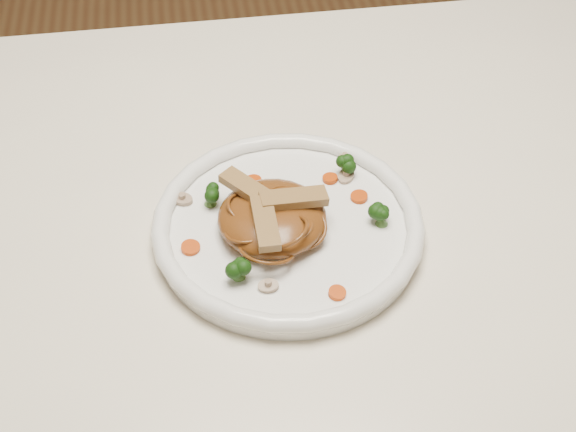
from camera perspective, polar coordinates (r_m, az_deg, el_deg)
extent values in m
cube|color=beige|center=(0.95, 0.75, 0.34)|extent=(1.20, 0.80, 0.04)
cylinder|color=brown|center=(1.58, 18.24, 1.21)|extent=(0.06, 0.06, 0.71)
cylinder|color=white|center=(0.88, 0.00, -1.01)|extent=(0.38, 0.38, 0.02)
ellipsoid|color=brown|center=(0.86, -1.13, -0.10)|extent=(0.15, 0.15, 0.04)
cube|color=#9F7D4B|center=(0.85, 0.40, 1.24)|extent=(0.07, 0.03, 0.01)
cube|color=#9F7D4B|center=(0.86, -2.86, 1.98)|extent=(0.06, 0.06, 0.01)
cube|color=#9F7D4B|center=(0.83, -1.61, -0.50)|extent=(0.02, 0.07, 0.01)
cylinder|color=#C04407|center=(0.93, 2.98, 2.66)|extent=(0.02, 0.02, 0.00)
cylinder|color=#C04407|center=(0.86, -6.88, -2.23)|extent=(0.03, 0.03, 0.00)
cylinder|color=#C04407|center=(0.91, 5.03, 1.35)|extent=(0.02, 0.02, 0.00)
cylinder|color=#C04407|center=(0.93, -2.47, 2.45)|extent=(0.02, 0.02, 0.00)
cylinder|color=#C04407|center=(0.81, 3.49, -5.43)|extent=(0.02, 0.02, 0.00)
cylinder|color=#C0AB90|center=(0.82, -1.40, -4.96)|extent=(0.02, 0.02, 0.01)
cylinder|color=#C0AB90|center=(0.93, 4.12, 2.83)|extent=(0.03, 0.03, 0.01)
cylinder|color=#C0AB90|center=(0.91, -7.44, 1.17)|extent=(0.03, 0.03, 0.01)
cylinder|color=#C0AB90|center=(0.96, 4.02, 4.03)|extent=(0.02, 0.02, 0.01)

